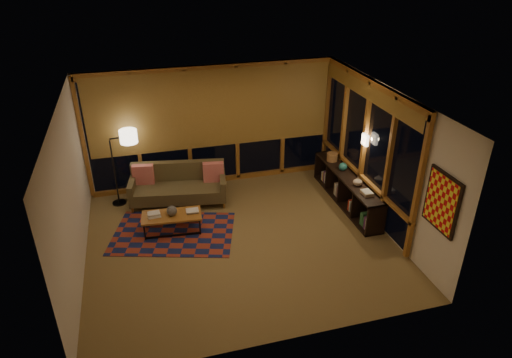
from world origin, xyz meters
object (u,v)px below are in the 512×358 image
object	(u,v)px
floor_lamp	(114,169)
coffee_table	(172,223)
sofa	(178,186)
bookshelf	(347,189)

from	to	relation	value
floor_lamp	coffee_table	bearing A→B (deg)	-61.28
sofa	bookshelf	xyz separation A→B (m)	(3.41, -0.95, -0.08)
floor_lamp	bookshelf	world-z (taller)	floor_lamp
bookshelf	sofa	bearing A→B (deg)	164.41
bookshelf	floor_lamp	bearing A→B (deg)	164.83
sofa	bookshelf	size ratio (longest dim) A/B	0.76
coffee_table	floor_lamp	bearing A→B (deg)	130.91
sofa	bookshelf	world-z (taller)	sofa
floor_lamp	bookshelf	xyz separation A→B (m)	(4.65, -1.26, -0.49)
floor_lamp	bookshelf	bearing A→B (deg)	-22.19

